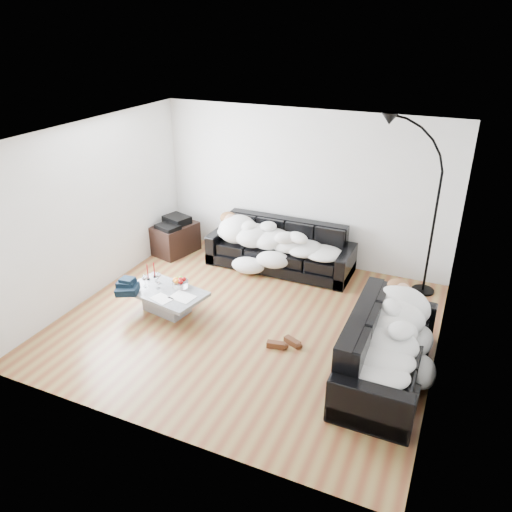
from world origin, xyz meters
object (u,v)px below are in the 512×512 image
at_px(fruit_bowl, 180,282).
at_px(stereo, 174,221).
at_px(wine_glass_b, 145,281).
at_px(candle_right, 154,270).
at_px(sofa_back, 280,247).
at_px(wine_glass_a, 159,278).
at_px(floor_lamp, 434,221).
at_px(wine_glass_c, 158,283).
at_px(sleeper_back, 279,235).
at_px(coffee_table, 166,301).
at_px(sofa_right, 388,347).
at_px(av_cabinet, 175,239).
at_px(sleeper_right, 390,331).
at_px(shoes, 284,343).
at_px(candle_left, 148,272).

distance_m(fruit_bowl, stereo, 1.93).
xyz_separation_m(wine_glass_b, candle_right, (-0.04, 0.29, 0.03)).
xyz_separation_m(sofa_back, stereo, (-1.96, -0.17, 0.20)).
bearing_deg(wine_glass_a, floor_lamp, 28.99).
bearing_deg(fruit_bowl, candle_right, 170.54).
bearing_deg(wine_glass_c, candle_right, 131.77).
bearing_deg(sleeper_back, coffee_table, -117.62).
relative_size(sleeper_back, wine_glass_b, 11.18).
distance_m(wine_glass_b, candle_right, 0.30).
distance_m(sofa_right, floor_lamp, 2.43).
bearing_deg(wine_glass_b, fruit_bowl, 24.21).
relative_size(sofa_right, av_cabinet, 2.66).
distance_m(sofa_right, wine_glass_a, 3.41).
xyz_separation_m(wine_glass_b, wine_glass_c, (0.21, 0.02, -0.01)).
bearing_deg(wine_glass_b, av_cabinet, 109.38).
relative_size(sofa_back, sleeper_back, 1.18).
height_order(fruit_bowl, floor_lamp, floor_lamp).
distance_m(sleeper_right, coffee_table, 3.22).
distance_m(sofa_back, wine_glass_c, 2.25).
height_order(sofa_right, av_cabinet, sofa_right).
relative_size(sleeper_right, coffee_table, 1.54).
distance_m(sleeper_right, wine_glass_c, 3.32).
bearing_deg(wine_glass_b, stereo, 109.38).
xyz_separation_m(candle_right, shoes, (2.24, -0.40, -0.41)).
relative_size(candle_left, av_cabinet, 0.33).
relative_size(sleeper_right, fruit_bowl, 7.37).
relative_size(sleeper_right, wine_glass_b, 9.57).
relative_size(sleeper_back, sleeper_right, 1.17).
height_order(fruit_bowl, candle_left, candle_left).
xyz_separation_m(sleeper_back, candle_right, (-1.37, -1.62, -0.17)).
height_order(sofa_back, wine_glass_a, sofa_back).
bearing_deg(sofa_back, stereo, -174.99).
distance_m(wine_glass_b, candle_left, 0.21).
height_order(coffee_table, av_cabinet, av_cabinet).
distance_m(wine_glass_b, floor_lamp, 4.31).
height_order(wine_glass_a, shoes, wine_glass_a).
height_order(coffee_table, candle_left, candle_left).
xyz_separation_m(stereo, floor_lamp, (4.31, 0.33, 0.58)).
xyz_separation_m(wine_glass_a, floor_lamp, (3.55, 1.97, 0.75)).
bearing_deg(sleeper_back, av_cabinet, -176.44).
distance_m(sleeper_back, stereo, 1.97).
bearing_deg(fruit_bowl, av_cabinet, 124.61).
bearing_deg(floor_lamp, candle_left, -141.69).
distance_m(sofa_right, shoes, 1.37).
distance_m(sofa_right, stereo, 4.59).
height_order(wine_glass_b, stereo, stereo).
distance_m(sofa_back, wine_glass_b, 2.37).
xyz_separation_m(sleeper_right, floor_lamp, (0.16, 2.30, 0.54)).
bearing_deg(wine_glass_b, sleeper_back, 55.14).
height_order(sofa_right, wine_glass_a, sofa_right).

